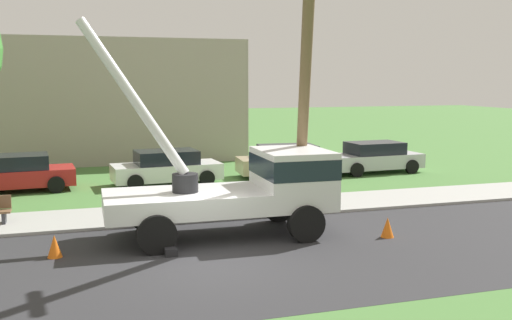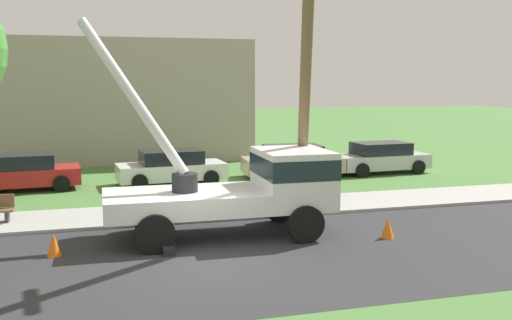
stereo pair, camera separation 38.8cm
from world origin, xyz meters
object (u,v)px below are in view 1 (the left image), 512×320
object	(u,v)px
utility_truck	(249,185)
leaning_utility_pole	(305,80)
parked_sedan_white	(167,168)
traffic_cone_ahead	(387,227)
parked_sedan_silver	(374,157)
traffic_cone_behind	(55,246)
parked_sedan_red	(15,173)
parked_sedan_tan	(287,161)

from	to	relation	value
utility_truck	leaning_utility_pole	bearing A→B (deg)	3.54
parked_sedan_white	traffic_cone_ahead	bearing A→B (deg)	-65.46
parked_sedan_silver	leaning_utility_pole	bearing A→B (deg)	-128.86
traffic_cone_behind	parked_sedan_red	bearing A→B (deg)	100.14
utility_truck	traffic_cone_ahead	bearing A→B (deg)	-22.49
utility_truck	leaning_utility_pole	xyz separation A→B (m)	(1.69, 0.10, 2.89)
parked_sedan_white	parked_sedan_tan	world-z (taller)	same
leaning_utility_pole	parked_sedan_white	distance (m)	9.54
parked_sedan_white	parked_sedan_tan	bearing A→B (deg)	3.94
utility_truck	parked_sedan_red	size ratio (longest dim) A/B	1.50
traffic_cone_behind	parked_sedan_tan	world-z (taller)	parked_sedan_tan
leaning_utility_pole	traffic_cone_ahead	size ratio (longest dim) A/B	15.05
utility_truck	traffic_cone_ahead	size ratio (longest dim) A/B	12.07
leaning_utility_pole	traffic_cone_behind	size ratio (longest dim) A/B	15.05
utility_truck	parked_sedan_silver	size ratio (longest dim) A/B	1.50
traffic_cone_behind	parked_sedan_red	xyz separation A→B (m)	(-1.70, 9.49, 0.43)
utility_truck	parked_sedan_white	world-z (taller)	utility_truck
parked_sedan_tan	parked_sedan_silver	world-z (taller)	same
parked_sedan_red	parked_sedan_silver	distance (m)	15.61
traffic_cone_ahead	parked_sedan_tan	xyz separation A→B (m)	(0.89, 10.37, 0.43)
leaning_utility_pole	traffic_cone_ahead	bearing A→B (deg)	-40.30
traffic_cone_ahead	parked_sedan_tan	distance (m)	10.42
leaning_utility_pole	traffic_cone_ahead	distance (m)	4.70
leaning_utility_pole	traffic_cone_behind	distance (m)	7.98
leaning_utility_pole	parked_sedan_tan	size ratio (longest dim) A/B	1.87
utility_truck	parked_sedan_silver	distance (m)	12.49
utility_truck	parked_sedan_red	xyz separation A→B (m)	(-6.85, 8.78, -0.70)
parked_sedan_white	traffic_cone_behind	bearing A→B (deg)	-114.16
parked_sedan_red	traffic_cone_ahead	bearing A→B (deg)	-44.58
traffic_cone_behind	parked_sedan_silver	distance (m)	16.90
leaning_utility_pole	parked_sedan_silver	xyz separation A→B (m)	(7.06, 8.77, -3.59)
parked_sedan_white	parked_sedan_silver	xyz separation A→B (m)	(9.77, 0.35, 0.00)
parked_sedan_white	leaning_utility_pole	bearing A→B (deg)	-72.19
traffic_cone_ahead	parked_sedan_tan	world-z (taller)	parked_sedan_tan
leaning_utility_pole	parked_sedan_red	world-z (taller)	leaning_utility_pole
traffic_cone_ahead	parked_sedan_red	xyz separation A→B (m)	(-10.40, 10.25, 0.43)
utility_truck	parked_sedan_silver	xyz separation A→B (m)	(8.76, 8.87, -0.70)
leaning_utility_pole	parked_sedan_white	bearing A→B (deg)	107.81
utility_truck	traffic_cone_ahead	xyz separation A→B (m)	(3.55, -1.47, -1.13)
parked_sedan_red	utility_truck	bearing A→B (deg)	-52.03
parked_sedan_white	parked_sedan_silver	size ratio (longest dim) A/B	1.01
parked_sedan_red	parked_sedan_white	size ratio (longest dim) A/B	1.00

